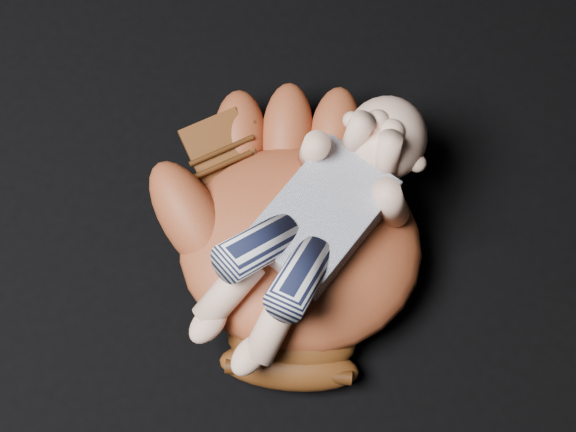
# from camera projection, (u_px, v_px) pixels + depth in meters

# --- Properties ---
(baseball_glove) EXTENTS (0.48, 0.52, 0.13)m
(baseball_glove) POSITION_uv_depth(u_px,v_px,m) (300.00, 241.00, 1.08)
(baseball_glove) COLOR maroon
(baseball_glove) RESTS_ON ground
(newborn_baby) EXTENTS (0.27, 0.41, 0.15)m
(newborn_baby) POSITION_uv_depth(u_px,v_px,m) (308.00, 230.00, 1.02)
(newborn_baby) COLOR #DBA78D
(newborn_baby) RESTS_ON baseball_glove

